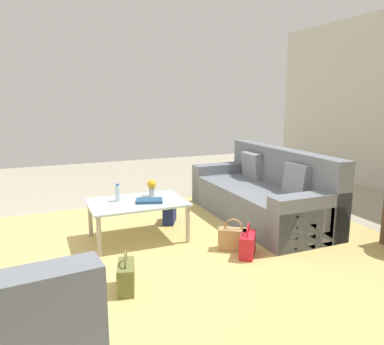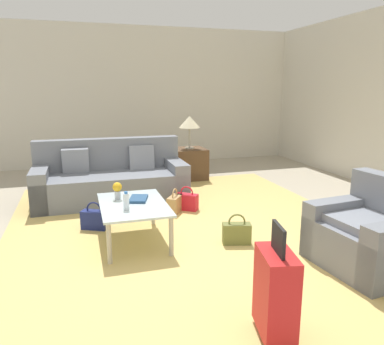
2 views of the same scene
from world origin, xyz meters
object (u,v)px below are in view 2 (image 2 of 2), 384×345
(handbag_tan, at_px, (175,204))
(handbag_navy, at_px, (94,219))
(water_bottle, at_px, (126,201))
(suitcase_red, at_px, (276,292))
(couch, at_px, (111,180))
(coffee_table_book, at_px, (139,199))
(coffee_table, at_px, (133,208))
(handbag_red, at_px, (187,201))
(table_lamp, at_px, (189,123))
(side_table, at_px, (190,164))
(handbag_olive, at_px, (237,233))
(flower_vase, at_px, (117,189))
(armchair, at_px, (372,237))

(handbag_tan, bearing_deg, handbag_navy, -73.65)
(water_bottle, xyz_separation_m, suitcase_red, (1.80, 0.80, -0.20))
(couch, relative_size, coffee_table_book, 7.74)
(coffee_table, height_order, handbag_navy, coffee_table)
(handbag_red, bearing_deg, water_bottle, -41.50)
(water_bottle, height_order, table_lamp, table_lamp)
(side_table, relative_size, handbag_navy, 1.70)
(couch, distance_m, water_bottle, 2.02)
(couch, height_order, handbag_navy, couch)
(suitcase_red, bearing_deg, side_table, 170.54)
(water_bottle, distance_m, suitcase_red, 1.98)
(couch, xyz_separation_m, coffee_table, (1.80, 0.10, 0.10))
(water_bottle, xyz_separation_m, handbag_olive, (0.20, 1.21, -0.43))
(side_table, distance_m, table_lamp, 0.80)
(handbag_navy, bearing_deg, couch, 165.75)
(table_lamp, bearing_deg, coffee_table_book, -27.92)
(handbag_red, bearing_deg, table_lamp, 162.27)
(couch, relative_size, table_lamp, 3.66)
(handbag_tan, bearing_deg, handbag_red, 107.72)
(handbag_red, bearing_deg, couch, -130.94)
(couch, height_order, handbag_olive, couch)
(flower_vase, distance_m, suitcase_red, 2.39)
(table_lamp, distance_m, handbag_red, 2.19)
(armchair, height_order, handbag_red, armchair)
(table_lamp, bearing_deg, handbag_tan, -22.33)
(armchair, xyz_separation_m, handbag_tan, (-2.16, -1.46, -0.17))
(flower_vase, xyz_separation_m, table_lamp, (-2.58, 1.65, 0.51))
(water_bottle, height_order, handbag_olive, water_bottle)
(coffee_table, xyz_separation_m, flower_vase, (-0.22, -0.15, 0.18))
(handbag_red, relative_size, handbag_olive, 1.00)
(table_lamp, relative_size, suitcase_red, 0.74)
(coffee_table, distance_m, handbag_red, 1.33)
(coffee_table, bearing_deg, water_bottle, -26.57)
(coffee_table_book, relative_size, flower_vase, 1.45)
(flower_vase, relative_size, table_lamp, 0.33)
(armchair, xyz_separation_m, handbag_red, (-2.23, -1.27, -0.17))
(handbag_tan, distance_m, handbag_navy, 1.18)
(armchair, height_order, water_bottle, armchair)
(suitcase_red, bearing_deg, handbag_olive, 165.62)
(coffee_table_book, xyz_separation_m, handbag_red, (-0.81, 0.82, -0.35))
(armchair, distance_m, handbag_red, 2.57)
(suitcase_red, height_order, handbag_red, suitcase_red)
(couch, relative_size, side_table, 3.78)
(armchair, bearing_deg, handbag_olive, -130.11)
(suitcase_red, bearing_deg, handbag_tan, 179.84)
(coffee_table, relative_size, side_table, 1.79)
(suitcase_red, height_order, handbag_olive, suitcase_red)
(armchair, relative_size, handbag_red, 2.89)
(handbag_olive, bearing_deg, couch, -151.25)
(side_table, bearing_deg, handbag_olive, -6.95)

